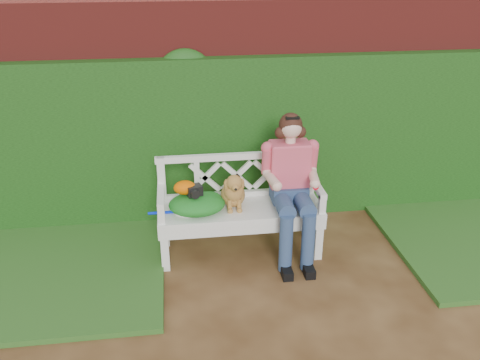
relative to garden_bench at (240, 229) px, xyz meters
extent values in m
plane|color=#3E2310|center=(0.38, -0.95, -0.24)|extent=(60.00, 60.00, 0.00)
cube|color=maroon|center=(0.38, 0.95, 0.86)|extent=(10.00, 0.30, 2.20)
cube|color=#24601A|center=(0.38, 0.73, 0.61)|extent=(10.00, 0.18, 1.70)
cube|color=#28551E|center=(-2.02, -0.05, -0.21)|extent=(2.60, 2.00, 0.05)
cube|color=black|center=(-0.41, -0.05, 0.46)|extent=(0.16, 0.14, 0.09)
ellipsoid|color=#D65801|center=(-0.49, -0.02, 0.47)|extent=(0.22, 0.18, 0.12)
camera|label=1|loc=(-0.55, -4.09, 2.42)|focal=38.00mm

